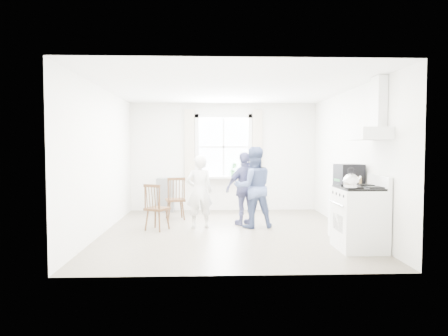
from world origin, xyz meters
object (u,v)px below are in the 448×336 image
at_px(stereo_stack, 349,175).
at_px(person_right, 246,189).
at_px(gas_stove, 359,218).
at_px(windsor_chair_a, 176,194).
at_px(person_left, 199,192).
at_px(person_mid, 254,187).
at_px(low_cabinet, 348,212).
at_px(windsor_chair_b, 154,202).

bearing_deg(stereo_stack, person_right, 141.74).
distance_m(gas_stove, stereo_stack, 0.92).
xyz_separation_m(windsor_chair_a, person_right, (1.42, -0.56, 0.16)).
xyz_separation_m(person_left, person_right, (0.91, 0.26, 0.03)).
relative_size(person_left, person_mid, 0.90).
xyz_separation_m(low_cabinet, stereo_stack, (0.01, -0.01, 0.63)).
height_order(low_cabinet, person_right, person_right).
relative_size(windsor_chair_a, person_mid, 0.59).
xyz_separation_m(gas_stove, stereo_stack, (0.07, 0.69, 0.60)).
bearing_deg(windsor_chair_b, stereo_stack, -12.82).
bearing_deg(gas_stove, windsor_chair_b, 156.01).
distance_m(gas_stove, person_mid, 2.24).
relative_size(gas_stove, person_mid, 0.72).
bearing_deg(person_left, gas_stove, 134.67).
bearing_deg(stereo_stack, gas_stove, -96.15).
distance_m(stereo_stack, person_right, 2.09).
distance_m(low_cabinet, person_left, 2.72).
height_order(stereo_stack, windsor_chair_b, stereo_stack).
xyz_separation_m(stereo_stack, person_left, (-2.52, 1.02, -0.38)).
bearing_deg(windsor_chair_b, low_cabinet, -12.75).
distance_m(windsor_chair_a, windsor_chair_b, 1.12).
relative_size(windsor_chair_a, windsor_chair_b, 1.05).
bearing_deg(person_right, windsor_chair_b, -8.16).
xyz_separation_m(windsor_chair_a, person_mid, (1.55, -0.82, 0.22)).
bearing_deg(windsor_chair_a, person_mid, -27.81).
distance_m(stereo_stack, windsor_chair_b, 3.48).
relative_size(low_cabinet, windsor_chair_b, 1.03).
bearing_deg(person_left, windsor_chair_b, 6.70).
xyz_separation_m(gas_stove, windsor_chair_b, (-3.27, 1.46, 0.05)).
relative_size(person_mid, person_right, 1.07).
distance_m(person_left, person_right, 0.94).
relative_size(stereo_stack, person_mid, 0.29).
bearing_deg(person_left, person_right, -174.45).
bearing_deg(person_left, person_mid, 169.78).
bearing_deg(stereo_stack, low_cabinet, 132.84).
bearing_deg(windsor_chair_b, windsor_chair_a, 73.97).
xyz_separation_m(gas_stove, windsor_chair_a, (-2.96, 2.53, 0.08)).
relative_size(gas_stove, low_cabinet, 1.24).
relative_size(windsor_chair_b, person_mid, 0.56).
bearing_deg(person_right, gas_stove, 103.41).
bearing_deg(person_mid, windsor_chair_a, -36.08).
relative_size(stereo_stack, windsor_chair_b, 0.51).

